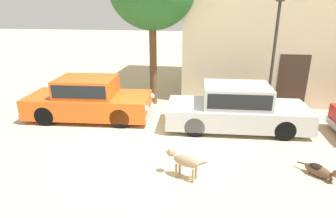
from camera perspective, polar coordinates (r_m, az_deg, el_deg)
The scene contains 6 objects.
ground_plane at distance 8.78m, azimuth -4.53°, elevation -5.74°, with size 80.00×80.00×0.00m, color #CCB78E.
parked_sedan_nearest at distance 10.42m, azimuth -15.56°, elevation 2.03°, with size 4.51×2.10×1.47m.
parked_sedan_second at distance 9.44m, azimuth 13.48°, elevation 0.34°, with size 4.67×2.03×1.46m.
stray_dog_spotted at distance 6.66m, azimuth 3.14°, elevation -10.20°, with size 1.04×0.47×0.70m.
stray_dog_tan at distance 7.68m, azimuth 28.11°, elevation -10.77°, with size 0.82×0.77×0.37m.
street_lamp at distance 10.31m, azimuth 20.60°, elevation 12.35°, with size 0.22×0.22×4.20m.
Camera 1 is at (1.95, -7.68, 3.77)m, focal length 30.53 mm.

